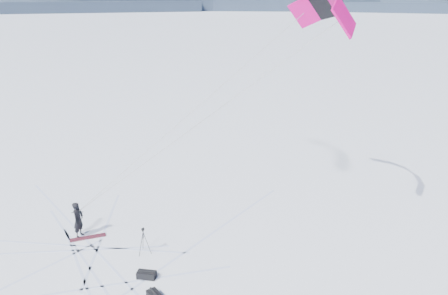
{
  "coord_description": "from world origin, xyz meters",
  "views": [
    {
      "loc": [
        4.84,
        -15.01,
        11.11
      ],
      "look_at": [
        4.32,
        4.44,
        4.26
      ],
      "focal_mm": 35.0,
      "sensor_mm": 36.0,
      "label": 1
    }
  ],
  "objects_px": {
    "snowboard": "(88,237)",
    "tripod": "(143,237)",
    "gear_bag_a": "(147,275)",
    "snowkiter": "(80,236)"
  },
  "relations": [
    {
      "from": "snowboard",
      "to": "tripod",
      "type": "height_order",
      "value": "tripod"
    },
    {
      "from": "tripod",
      "to": "gear_bag_a",
      "type": "relative_size",
      "value": 1.55
    },
    {
      "from": "snowboard",
      "to": "gear_bag_a",
      "type": "distance_m",
      "value": 4.61
    },
    {
      "from": "snowboard",
      "to": "tripod",
      "type": "relative_size",
      "value": 1.3
    },
    {
      "from": "tripod",
      "to": "gear_bag_a",
      "type": "height_order",
      "value": "tripod"
    },
    {
      "from": "snowboard",
      "to": "gear_bag_a",
      "type": "bearing_deg",
      "value": -63.35
    },
    {
      "from": "tripod",
      "to": "gear_bag_a",
      "type": "distance_m",
      "value": 1.99
    },
    {
      "from": "snowkiter",
      "to": "tripod",
      "type": "distance_m",
      "value": 3.78
    },
    {
      "from": "snowkiter",
      "to": "gear_bag_a",
      "type": "relative_size",
      "value": 2.18
    },
    {
      "from": "snowboard",
      "to": "gear_bag_a",
      "type": "height_order",
      "value": "gear_bag_a"
    }
  ]
}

